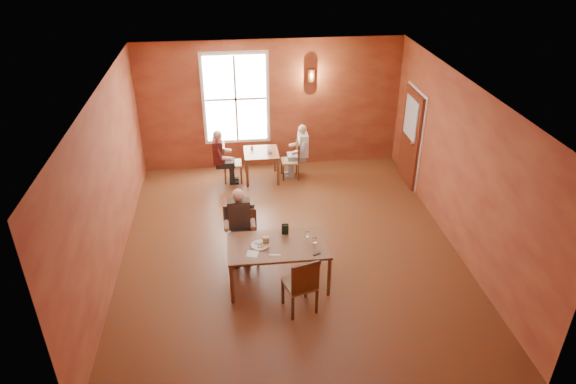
{
  "coord_description": "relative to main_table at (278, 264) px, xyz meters",
  "views": [
    {
      "loc": [
        -0.93,
        -7.7,
        5.49
      ],
      "look_at": [
        0.0,
        0.2,
        1.05
      ],
      "focal_mm": 32.0,
      "sensor_mm": 36.0,
      "label": 1
    }
  ],
  "objects": [
    {
      "name": "second_table",
      "position": [
        -0.0,
        3.75,
        -0.04
      ],
      "size": [
        0.77,
        0.77,
        0.68
      ],
      "primitive_type": null,
      "color": "brown",
      "rests_on": "ground"
    },
    {
      "name": "menu_stand",
      "position": [
        0.15,
        0.29,
        0.47
      ],
      "size": [
        0.12,
        0.06,
        0.19
      ],
      "primitive_type": "cube",
      "rotation": [
        0.0,
        0.0,
        -0.07
      ],
      "color": "black",
      "rests_on": "main_table"
    },
    {
      "name": "knife",
      "position": [
        -0.08,
        -0.27,
        0.38
      ],
      "size": [
        0.19,
        0.04,
        0.0
      ],
      "primitive_type": "cube",
      "rotation": [
        0.0,
        0.0,
        -0.12
      ],
      "color": "silver",
      "rests_on": "main_table"
    },
    {
      "name": "wall_right",
      "position": [
        3.3,
        0.98,
        1.12
      ],
      "size": [
        0.04,
        7.0,
        3.0
      ],
      "primitive_type": "cube",
      "color": "brown",
      "rests_on": "ground"
    },
    {
      "name": "diner_main",
      "position": [
        -0.5,
        0.62,
        0.26
      ],
      "size": [
        0.51,
        0.51,
        1.27
      ],
      "primitive_type": null,
      "rotation": [
        0.0,
        0.0,
        3.14
      ],
      "color": "black",
      "rests_on": "ground"
    },
    {
      "name": "cup_b",
      "position": [
        -0.2,
        3.89,
        0.34
      ],
      "size": [
        0.11,
        0.11,
        0.08
      ],
      "primitive_type": "imported",
      "rotation": [
        0.0,
        0.0,
        0.41
      ],
      "color": "white",
      "rests_on": "second_table"
    },
    {
      "name": "sandwich",
      "position": [
        -0.19,
        0.05,
        0.43
      ],
      "size": [
        0.11,
        0.11,
        0.11
      ],
      "primitive_type": "cube",
      "rotation": [
        0.0,
        0.0,
        -0.2
      ],
      "color": "tan",
      "rests_on": "main_table"
    },
    {
      "name": "goblet_a",
      "position": [
        0.48,
        0.08,
        0.47
      ],
      "size": [
        0.09,
        0.09,
        0.18
      ],
      "primitive_type": null,
      "rotation": [
        0.0,
        0.0,
        0.23
      ],
      "color": "white",
      "rests_on": "main_table"
    },
    {
      "name": "sunglasses",
      "position": [
        0.57,
        -0.33,
        0.39
      ],
      "size": [
        0.12,
        0.09,
        0.01
      ],
      "primitive_type": "cube",
      "rotation": [
        0.0,
        0.0,
        0.5
      ],
      "color": "#242428",
      "rests_on": "main_table"
    },
    {
      "name": "cup_a",
      "position": [
        0.18,
        3.67,
        0.34
      ],
      "size": [
        0.14,
        0.14,
        0.09
      ],
      "primitive_type": "imported",
      "rotation": [
        0.0,
        0.0,
        0.25
      ],
      "color": "silver",
      "rests_on": "second_table"
    },
    {
      "name": "wall_left",
      "position": [
        -2.7,
        0.98,
        1.12
      ],
      "size": [
        0.04,
        7.0,
        3.0
      ],
      "primitive_type": "cube",
      "color": "brown",
      "rests_on": "ground"
    },
    {
      "name": "plate_food",
      "position": [
        -0.29,
        0.01,
        0.4
      ],
      "size": [
        0.38,
        0.38,
        0.04
      ],
      "primitive_type": "cylinder",
      "rotation": [
        0.0,
        0.0,
        -0.38
      ],
      "color": "white",
      "rests_on": "main_table"
    },
    {
      "name": "wall_front",
      "position": [
        0.3,
        -2.52,
        1.12
      ],
      "size": [
        6.0,
        0.04,
        3.0
      ],
      "primitive_type": "cube",
      "color": "brown",
      "rests_on": "ground"
    },
    {
      "name": "main_table",
      "position": [
        0.0,
        0.0,
        0.0
      ],
      "size": [
        1.61,
        0.91,
        0.76
      ],
      "primitive_type": null,
      "color": "brown",
      "rests_on": "ground"
    },
    {
      "name": "wall_sconce",
      "position": [
        1.2,
        4.38,
        1.82
      ],
      "size": [
        0.16,
        0.16,
        0.28
      ],
      "primitive_type": "cylinder",
      "color": "brown",
      "rests_on": "wall_back"
    },
    {
      "name": "diner_white",
      "position": [
        0.68,
        3.75,
        0.22
      ],
      "size": [
        0.48,
        0.48,
        1.2
      ],
      "primitive_type": null,
      "rotation": [
        0.0,
        0.0,
        1.57
      ],
      "color": "silver",
      "rests_on": "ground"
    },
    {
      "name": "door",
      "position": [
        3.24,
        3.28,
        0.67
      ],
      "size": [
        0.12,
        1.04,
        2.1
      ],
      "primitive_type": "cube",
      "color": "maroon",
      "rests_on": "ground"
    },
    {
      "name": "chair_diner_maroon",
      "position": [
        -0.65,
        3.75,
        0.07
      ],
      "size": [
        0.39,
        0.39,
        0.89
      ],
      "primitive_type": null,
      "rotation": [
        0.0,
        0.0,
        -1.57
      ],
      "color": "#452812",
      "rests_on": "ground"
    },
    {
      "name": "chair_empty",
      "position": [
        0.26,
        -0.66,
        0.12
      ],
      "size": [
        0.54,
        0.54,
        0.99
      ],
      "primitive_type": null,
      "rotation": [
        0.0,
        0.0,
        0.28
      ],
      "color": "#492812",
      "rests_on": "ground"
    },
    {
      "name": "diner_maroon",
      "position": [
        -0.68,
        3.75,
        0.24
      ],
      "size": [
        0.49,
        0.49,
        1.23
      ],
      "primitive_type": null,
      "rotation": [
        0.0,
        0.0,
        -1.57
      ],
      "color": "maroon",
      "rests_on": "ground"
    },
    {
      "name": "window",
      "position": [
        -0.5,
        4.43,
        1.32
      ],
      "size": [
        1.36,
        0.1,
        1.96
      ],
      "primitive_type": "cube",
      "color": "white",
      "rests_on": "wall_back"
    },
    {
      "name": "ground",
      "position": [
        0.3,
        0.98,
        -0.38
      ],
      "size": [
        6.0,
        7.0,
        0.01
      ],
      "primitive_type": "cube",
      "color": "brown",
      "rests_on": "ground"
    },
    {
      "name": "napkin",
      "position": [
        -0.42,
        -0.2,
        0.38
      ],
      "size": [
        0.22,
        0.22,
        0.01
      ],
      "primitive_type": "cube",
      "rotation": [
        0.0,
        0.0,
        -0.24
      ],
      "color": "white",
      "rests_on": "main_table"
    },
    {
      "name": "wall_back",
      "position": [
        0.3,
        4.48,
        1.12
      ],
      "size": [
        6.0,
        0.04,
        3.0
      ],
      "primitive_type": "cube",
      "color": "brown",
      "rests_on": "ground"
    },
    {
      "name": "goblet_b",
      "position": [
        0.57,
        -0.12,
        0.47
      ],
      "size": [
        0.08,
        0.08,
        0.18
      ],
      "primitive_type": null,
      "rotation": [
        0.0,
        0.0,
        0.1
      ],
      "color": "white",
      "rests_on": "main_table"
    },
    {
      "name": "ceiling",
      "position": [
        0.3,
        0.98,
        2.62
      ],
      "size": [
        6.0,
        7.0,
        0.04
      ],
      "primitive_type": "cube",
      "color": "white",
      "rests_on": "wall_back"
    },
    {
      "name": "chair_diner_white",
      "position": [
        0.65,
        3.75,
        0.06
      ],
      "size": [
        0.38,
        0.38,
        0.87
      ],
      "primitive_type": null,
      "rotation": [
        0.0,
        0.0,
        1.57
      ],
      "color": "#523010",
      "rests_on": "ground"
    },
    {
      "name": "chair_diner_main",
      "position": [
        -0.5,
        0.65,
        0.09
      ],
      "size": [
        0.42,
        0.42,
        0.95
      ],
      "primitive_type": null,
      "rotation": [
        0.0,
        0.0,
        3.14
      ],
      "color": "brown",
      "rests_on": "ground"
    }
  ]
}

